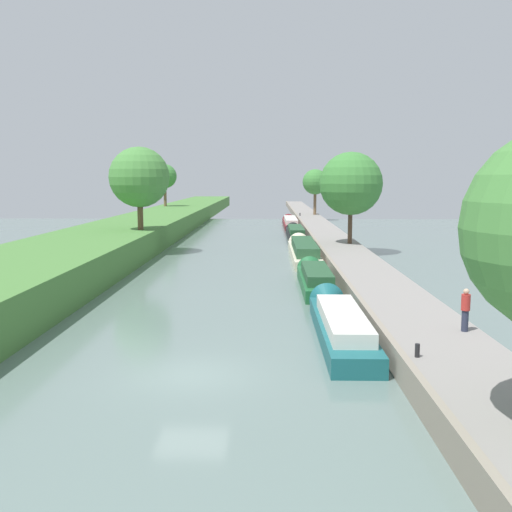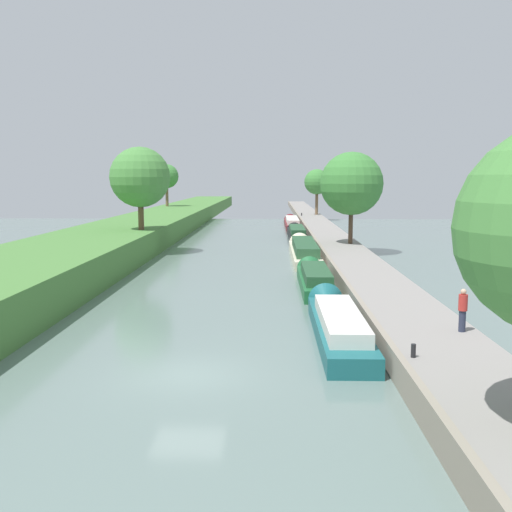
{
  "view_description": "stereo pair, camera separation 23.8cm",
  "coord_description": "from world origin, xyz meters",
  "px_view_note": "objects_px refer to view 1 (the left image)",
  "views": [
    {
      "loc": [
        2.68,
        -19.82,
        6.81
      ],
      "look_at": [
        1.73,
        24.21,
        1.0
      ],
      "focal_mm": 41.5,
      "sensor_mm": 36.0,
      "label": 1
    },
    {
      "loc": [
        2.92,
        -19.82,
        6.81
      ],
      "look_at": [
        1.73,
        24.21,
        1.0
      ],
      "focal_mm": 41.5,
      "sensor_mm": 36.0,
      "label": 2
    }
  ],
  "objects_px": {
    "narrowboat_cream": "(303,250)",
    "mooring_bollard_far": "(300,214)",
    "narrowboat_maroon": "(290,222)",
    "mooring_bollard_near": "(417,350)",
    "narrowboat_teal": "(339,322)",
    "narrowboat_green": "(315,278)",
    "person_walking": "(465,309)",
    "narrowboat_black": "(295,233)"
  },
  "relations": [
    {
      "from": "narrowboat_green",
      "to": "mooring_bollard_far",
      "type": "height_order",
      "value": "mooring_bollard_far"
    },
    {
      "from": "narrowboat_green",
      "to": "narrowboat_maroon",
      "type": "height_order",
      "value": "narrowboat_green"
    },
    {
      "from": "narrowboat_maroon",
      "to": "mooring_bollard_near",
      "type": "bearing_deg",
      "value": -88.45
    },
    {
      "from": "narrowboat_teal",
      "to": "narrowboat_green",
      "type": "xyz_separation_m",
      "value": [
        -0.16,
        11.64,
        0.0
      ]
    },
    {
      "from": "narrowboat_teal",
      "to": "narrowboat_maroon",
      "type": "relative_size",
      "value": 0.68
    },
    {
      "from": "narrowboat_maroon",
      "to": "mooring_bollard_far",
      "type": "bearing_deg",
      "value": 76.84
    },
    {
      "from": "narrowboat_teal",
      "to": "narrowboat_black",
      "type": "relative_size",
      "value": 0.83
    },
    {
      "from": "mooring_bollard_far",
      "to": "narrowboat_black",
      "type": "bearing_deg",
      "value": -94.22
    },
    {
      "from": "narrowboat_green",
      "to": "narrowboat_teal",
      "type": "bearing_deg",
      "value": -89.23
    },
    {
      "from": "narrowboat_green",
      "to": "narrowboat_maroon",
      "type": "distance_m",
      "value": 47.59
    },
    {
      "from": "narrowboat_maroon",
      "to": "person_walking",
      "type": "bearing_deg",
      "value": -85.95
    },
    {
      "from": "narrowboat_maroon",
      "to": "mooring_bollard_near",
      "type": "relative_size",
      "value": 37.78
    },
    {
      "from": "narrowboat_green",
      "to": "narrowboat_cream",
      "type": "relative_size",
      "value": 0.65
    },
    {
      "from": "narrowboat_green",
      "to": "narrowboat_cream",
      "type": "xyz_separation_m",
      "value": [
        0.07,
        14.13,
        0.06
      ]
    },
    {
      "from": "narrowboat_cream",
      "to": "mooring_bollard_far",
      "type": "distance_m",
      "value": 41.13
    },
    {
      "from": "mooring_bollard_near",
      "to": "narrowboat_teal",
      "type": "bearing_deg",
      "value": 105.41
    },
    {
      "from": "narrowboat_green",
      "to": "person_walking",
      "type": "xyz_separation_m",
      "value": [
        4.56,
        -14.73,
        1.32
      ]
    },
    {
      "from": "narrowboat_black",
      "to": "mooring_bollard_near",
      "type": "height_order",
      "value": "mooring_bollard_near"
    },
    {
      "from": "narrowboat_cream",
      "to": "narrowboat_black",
      "type": "height_order",
      "value": "narrowboat_cream"
    },
    {
      "from": "person_walking",
      "to": "mooring_bollard_near",
      "type": "xyz_separation_m",
      "value": [
        -2.63,
        -3.35,
        -0.65
      ]
    },
    {
      "from": "narrowboat_black",
      "to": "mooring_bollard_far",
      "type": "xyz_separation_m",
      "value": [
        1.8,
        24.35,
        0.65
      ]
    },
    {
      "from": "narrowboat_black",
      "to": "narrowboat_green",
      "type": "bearing_deg",
      "value": -90.25
    },
    {
      "from": "narrowboat_teal",
      "to": "person_walking",
      "type": "bearing_deg",
      "value": -35.01
    },
    {
      "from": "person_walking",
      "to": "mooring_bollard_far",
      "type": "height_order",
      "value": "person_walking"
    },
    {
      "from": "narrowboat_black",
      "to": "narrowboat_teal",
      "type": "bearing_deg",
      "value": -89.97
    },
    {
      "from": "narrowboat_cream",
      "to": "narrowboat_black",
      "type": "distance_m",
      "value": 16.73
    },
    {
      "from": "narrowboat_black",
      "to": "narrowboat_cream",
      "type": "bearing_deg",
      "value": -90.21
    },
    {
      "from": "narrowboat_cream",
      "to": "narrowboat_black",
      "type": "xyz_separation_m",
      "value": [
        0.06,
        16.73,
        -0.04
      ]
    },
    {
      "from": "narrowboat_teal",
      "to": "mooring_bollard_near",
      "type": "distance_m",
      "value": 6.71
    },
    {
      "from": "narrowboat_teal",
      "to": "person_walking",
      "type": "relative_size",
      "value": 6.95
    },
    {
      "from": "narrowboat_cream",
      "to": "mooring_bollard_far",
      "type": "xyz_separation_m",
      "value": [
        1.86,
        41.08,
        0.61
      ]
    },
    {
      "from": "narrowboat_maroon",
      "to": "mooring_bollard_near",
      "type": "height_order",
      "value": "mooring_bollard_near"
    },
    {
      "from": "narrowboat_green",
      "to": "narrowboat_cream",
      "type": "bearing_deg",
      "value": 89.71
    },
    {
      "from": "narrowboat_cream",
      "to": "narrowboat_green",
      "type": "bearing_deg",
      "value": -90.29
    },
    {
      "from": "narrowboat_cream",
      "to": "mooring_bollard_near",
      "type": "bearing_deg",
      "value": -86.7
    },
    {
      "from": "narrowboat_teal",
      "to": "mooring_bollard_near",
      "type": "relative_size",
      "value": 25.64
    },
    {
      "from": "mooring_bollard_far",
      "to": "person_walking",
      "type": "bearing_deg",
      "value": -87.84
    },
    {
      "from": "narrowboat_maroon",
      "to": "mooring_bollard_far",
      "type": "xyz_separation_m",
      "value": [
        1.78,
        7.62,
        0.68
      ]
    },
    {
      "from": "person_walking",
      "to": "mooring_bollard_near",
      "type": "bearing_deg",
      "value": -128.16
    },
    {
      "from": "narrowboat_cream",
      "to": "mooring_bollard_near",
      "type": "relative_size",
      "value": 36.1
    },
    {
      "from": "narrowboat_cream",
      "to": "narrowboat_black",
      "type": "relative_size",
      "value": 1.16
    },
    {
      "from": "narrowboat_green",
      "to": "mooring_bollard_near",
      "type": "height_order",
      "value": "mooring_bollard_near"
    }
  ]
}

